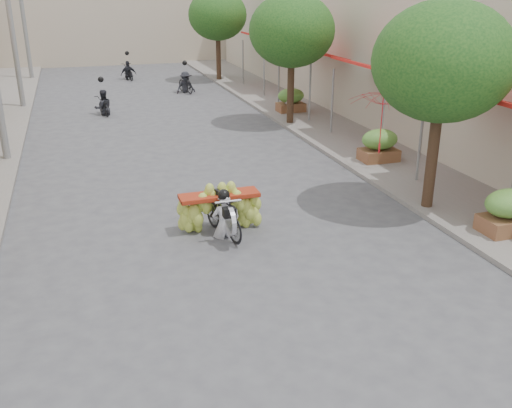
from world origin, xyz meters
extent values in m
plane|color=#4F4F54|center=(0.00, 0.00, 0.00)|extent=(120.00, 120.00, 0.00)
cube|color=gray|center=(7.00, 15.00, 0.06)|extent=(4.00, 60.00, 0.12)
cube|color=#C0B59F|center=(12.00, 14.00, 3.00)|extent=(8.00, 40.00, 6.00)
cube|color=red|center=(7.12, 4.00, 2.75)|extent=(1.77, 4.20, 0.53)
cylinder|color=slate|center=(6.30, 5.90, 1.27)|extent=(0.08, 0.08, 2.55)
cube|color=red|center=(7.12, 10.00, 2.75)|extent=(1.77, 4.20, 0.53)
cylinder|color=slate|center=(6.30, 8.10, 1.27)|extent=(0.08, 0.08, 2.55)
cylinder|color=slate|center=(6.30, 11.90, 1.27)|extent=(0.08, 0.08, 2.55)
cube|color=red|center=(7.12, 16.00, 2.75)|extent=(1.77, 4.20, 0.53)
cylinder|color=slate|center=(6.30, 14.10, 1.27)|extent=(0.08, 0.08, 2.55)
cylinder|color=slate|center=(6.30, 17.90, 1.27)|extent=(0.08, 0.08, 2.55)
cube|color=red|center=(7.12, 22.00, 2.75)|extent=(1.77, 4.20, 0.53)
cylinder|color=slate|center=(6.30, 20.10, 1.27)|extent=(0.08, 0.08, 2.55)
cylinder|color=slate|center=(6.30, 23.90, 1.27)|extent=(0.08, 0.08, 2.55)
cube|color=#BAAA93|center=(0.00, 38.00, 3.50)|extent=(20.00, 6.00, 7.00)
cylinder|color=slate|center=(-5.40, 21.00, 4.00)|extent=(0.24, 0.24, 8.00)
cylinder|color=slate|center=(-5.40, 30.00, 4.00)|extent=(0.24, 0.24, 8.00)
cylinder|color=#3A2719|center=(5.40, 4.00, 1.60)|extent=(0.28, 0.28, 3.20)
ellipsoid|color=#26561B|center=(5.40, 4.00, 3.80)|extent=(3.40, 3.40, 2.90)
cylinder|color=#3A2719|center=(5.40, 14.00, 1.60)|extent=(0.28, 0.28, 3.20)
ellipsoid|color=#26561B|center=(5.40, 14.00, 3.80)|extent=(3.40, 3.40, 2.90)
cylinder|color=#3A2719|center=(5.40, 26.00, 1.60)|extent=(0.28, 0.28, 3.20)
ellipsoid|color=#26561B|center=(5.40, 26.00, 3.80)|extent=(3.40, 3.40, 2.90)
cube|color=brown|center=(6.20, 2.00, 0.37)|extent=(1.20, 0.80, 0.50)
ellipsoid|color=#548D35|center=(6.20, 2.00, 0.95)|extent=(1.20, 0.88, 0.66)
cube|color=brown|center=(6.20, 8.00, 0.37)|extent=(1.20, 0.80, 0.50)
ellipsoid|color=#548D35|center=(6.20, 8.00, 0.95)|extent=(1.20, 0.88, 0.66)
cube|color=brown|center=(6.20, 16.00, 0.37)|extent=(1.20, 0.80, 0.50)
ellipsoid|color=#548D35|center=(6.20, 16.00, 0.95)|extent=(1.20, 0.88, 0.66)
imported|color=black|center=(-0.06, 4.05, 0.53)|extent=(0.90, 1.88, 1.06)
cylinder|color=silver|center=(-0.06, 3.40, 0.62)|extent=(0.10, 0.66, 0.66)
cube|color=black|center=(-0.06, 3.50, 0.80)|extent=(0.28, 0.22, 0.22)
cylinder|color=silver|center=(-0.06, 3.60, 1.02)|extent=(0.60, 0.05, 0.05)
cube|color=maroon|center=(-0.06, 4.40, 0.88)|extent=(1.88, 0.55, 0.10)
imported|color=silver|center=(-0.06, 4.00, 1.07)|extent=(0.55, 0.41, 1.54)
sphere|color=black|center=(-0.06, 3.97, 1.81)|extent=(0.28, 0.28, 0.28)
imported|color=red|center=(5.77, 7.17, 2.58)|extent=(2.75, 2.75, 1.97)
imported|color=silver|center=(6.05, 15.80, 0.88)|extent=(0.86, 0.69, 1.52)
imported|color=black|center=(-1.86, 18.37, 0.40)|extent=(0.79, 1.50, 0.80)
imported|color=#222329|center=(-1.86, 18.37, 1.12)|extent=(0.87, 0.62, 1.65)
sphere|color=black|center=(-1.86, 18.37, 1.58)|extent=(0.26, 0.26, 0.26)
imported|color=black|center=(2.72, 22.71, 0.51)|extent=(0.90, 1.82, 1.03)
imported|color=#222329|center=(2.72, 22.71, 1.12)|extent=(1.16, 0.79, 1.65)
sphere|color=black|center=(2.72, 22.71, 1.58)|extent=(0.26, 0.26, 0.26)
imported|color=black|center=(0.26, 28.19, 0.46)|extent=(0.84, 1.71, 0.92)
imported|color=#222329|center=(0.26, 28.19, 1.12)|extent=(1.04, 0.68, 1.65)
sphere|color=black|center=(0.26, 28.19, 1.58)|extent=(0.26, 0.26, 0.26)
camera|label=1|loc=(-3.06, -7.83, 5.55)|focal=40.00mm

